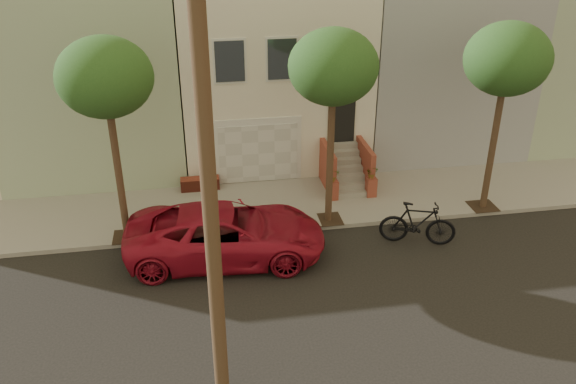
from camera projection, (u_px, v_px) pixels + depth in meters
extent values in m
plane|color=black|center=(325.00, 297.00, 16.14)|extent=(90.00, 90.00, 0.00)
cube|color=gray|center=(291.00, 204.00, 20.81)|extent=(40.00, 3.70, 0.15)
cube|color=beige|center=(267.00, 61.00, 24.33)|extent=(7.00, 8.00, 7.00)
cube|color=#92A585|center=(96.00, 69.00, 23.31)|extent=(6.50, 8.00, 7.00)
cube|color=#9C9EA4|center=(423.00, 55.00, 25.36)|extent=(6.50, 8.00, 7.00)
cube|color=#92A585|center=(562.00, 49.00, 26.33)|extent=(6.50, 8.00, 7.00)
cube|color=silver|center=(258.00, 150.00, 21.72)|extent=(3.20, 0.12, 2.50)
cube|color=silver|center=(258.00, 153.00, 21.71)|extent=(2.90, 0.06, 2.20)
cube|color=gray|center=(266.00, 204.00, 20.64)|extent=(3.20, 3.70, 0.02)
cube|color=maroon|center=(200.00, 184.00, 21.57)|extent=(1.40, 0.45, 0.44)
cube|color=black|center=(342.00, 116.00, 21.62)|extent=(1.00, 0.06, 2.00)
cube|color=#3F4751|center=(230.00, 61.00, 20.02)|extent=(1.00, 0.06, 1.40)
cube|color=silver|center=(230.00, 61.00, 20.04)|extent=(1.15, 0.05, 1.55)
cube|color=#3F4751|center=(282.00, 59.00, 20.29)|extent=(1.00, 0.06, 1.40)
cube|color=silver|center=(282.00, 59.00, 20.31)|extent=(1.15, 0.05, 1.55)
cube|color=#3F4751|center=(333.00, 57.00, 20.57)|extent=(1.00, 0.06, 1.40)
cube|color=silver|center=(333.00, 57.00, 20.58)|extent=(1.15, 0.05, 1.55)
cube|color=gray|center=(351.00, 194.00, 21.09)|extent=(1.20, 0.28, 0.20)
cube|color=gray|center=(350.00, 186.00, 21.24)|extent=(1.20, 0.28, 0.20)
cube|color=gray|center=(348.00, 177.00, 21.40)|extent=(1.20, 0.28, 0.20)
cube|color=gray|center=(346.00, 169.00, 21.55)|extent=(1.20, 0.28, 0.20)
cube|color=gray|center=(344.00, 161.00, 21.71)|extent=(1.20, 0.28, 0.20)
cube|color=gray|center=(343.00, 153.00, 21.87)|extent=(1.20, 0.28, 0.20)
cube|color=gray|center=(341.00, 145.00, 22.02)|extent=(1.20, 0.28, 0.20)
cube|color=brown|center=(328.00, 168.00, 21.40)|extent=(0.18, 1.96, 1.60)
cube|color=brown|center=(365.00, 165.00, 21.61)|extent=(0.18, 1.96, 1.60)
cube|color=brown|center=(333.00, 190.00, 20.83)|extent=(0.35, 0.35, 0.70)
imported|color=#193F16|center=(333.00, 175.00, 20.57)|extent=(0.40, 0.35, 0.45)
cube|color=brown|center=(371.00, 187.00, 21.04)|extent=(0.35, 0.35, 0.70)
imported|color=#193F16|center=(372.00, 172.00, 20.78)|extent=(0.41, 0.35, 0.45)
cube|color=#2D2116|center=(128.00, 236.00, 18.67)|extent=(0.90, 0.90, 0.02)
cylinder|color=#392A1A|center=(119.00, 177.00, 17.72)|extent=(0.22, 0.22, 4.20)
ellipsoid|color=#193F16|center=(105.00, 77.00, 16.35)|extent=(2.70, 2.57, 2.29)
cube|color=#2D2116|center=(328.00, 219.00, 19.65)|extent=(0.90, 0.90, 0.02)
cylinder|color=#392A1A|center=(330.00, 162.00, 18.70)|extent=(0.22, 0.22, 4.20)
ellipsoid|color=#193F16|center=(333.00, 67.00, 17.32)|extent=(2.70, 2.57, 2.29)
cube|color=#2D2116|center=(483.00, 206.00, 20.48)|extent=(0.90, 0.90, 0.02)
cylinder|color=#392A1A|center=(492.00, 150.00, 19.53)|extent=(0.22, 0.22, 4.20)
ellipsoid|color=#193F16|center=(508.00, 59.00, 18.15)|extent=(2.70, 2.57, 2.29)
cylinder|color=#3F2F1D|center=(209.00, 195.00, 10.61)|extent=(0.30, 0.30, 10.00)
imported|color=maroon|center=(226.00, 233.00, 17.55)|extent=(6.09, 3.16, 1.64)
imported|color=black|center=(418.00, 223.00, 18.31)|extent=(2.44, 1.38, 1.41)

